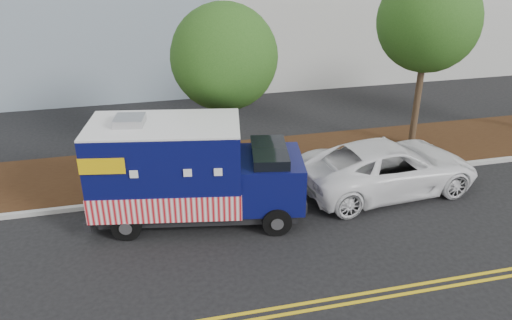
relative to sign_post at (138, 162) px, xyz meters
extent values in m
plane|color=black|center=(2.51, -2.04, -1.20)|extent=(120.00, 120.00, 0.00)
cube|color=#9E9E99|center=(2.51, -0.64, -1.12)|extent=(120.00, 0.18, 0.15)
cube|color=black|center=(2.51, 1.46, -1.12)|extent=(120.00, 4.00, 0.15)
cube|color=gold|center=(2.51, -6.49, -1.19)|extent=(120.00, 0.10, 0.01)
cube|color=gold|center=(2.51, -6.74, -1.19)|extent=(120.00, 0.10, 0.01)
cylinder|color=#38281C|center=(3.18, 1.21, 0.45)|extent=(0.26, 0.26, 3.30)
sphere|color=#204B15|center=(3.18, 1.21, 3.02)|extent=(3.66, 3.66, 3.66)
cylinder|color=#38281C|center=(10.89, 1.46, 0.86)|extent=(0.26, 0.26, 4.13)
sphere|color=#204B15|center=(10.89, 1.46, 3.87)|extent=(3.79, 3.79, 3.79)
cube|color=#473828|center=(0.00, 0.00, 0.00)|extent=(0.06, 0.06, 2.40)
cube|color=black|center=(1.75, -2.00, -0.77)|extent=(6.03, 2.95, 0.29)
cube|color=#090C44|center=(0.84, -1.83, 0.66)|extent=(4.68, 3.10, 2.48)
cube|color=#B30B14|center=(0.84, -1.83, -0.22)|extent=(4.73, 3.17, 0.77)
cube|color=white|center=(0.84, -1.83, 1.92)|extent=(4.68, 3.10, 0.06)
cube|color=#B7B7BA|center=(-0.08, -1.67, 2.05)|extent=(0.96, 0.96, 0.23)
cube|color=#090C44|center=(3.88, -2.38, 0.09)|extent=(2.22, 2.51, 1.44)
cube|color=black|center=(3.83, -2.37, 0.78)|extent=(1.37, 2.16, 0.67)
cube|color=black|center=(4.82, -2.55, -0.40)|extent=(0.45, 2.05, 0.31)
cube|color=black|center=(-1.34, -1.44, -0.74)|extent=(0.59, 2.32, 0.29)
cube|color=#B7B7BA|center=(-1.31, -1.44, 0.71)|extent=(0.37, 1.83, 1.96)
cube|color=#B7B7BA|center=(1.36, -0.68, 0.71)|extent=(1.83, 0.37, 1.13)
cube|color=#E4B50C|center=(-0.90, -2.77, 1.22)|extent=(1.22, 0.24, 0.46)
cube|color=#E4B50C|center=(-0.47, -0.35, 1.22)|extent=(1.22, 0.24, 0.46)
cylinder|color=black|center=(3.80, -3.43, -0.77)|extent=(0.90, 0.44, 0.87)
cylinder|color=black|center=(4.17, -1.36, -0.77)|extent=(0.90, 0.44, 0.87)
cylinder|color=black|center=(-0.46, -2.67, -0.77)|extent=(0.90, 0.44, 0.87)
cylinder|color=black|center=(-0.09, -0.60, -0.77)|extent=(0.90, 0.44, 0.87)
imported|color=white|center=(8.20, -1.64, -0.34)|extent=(6.38, 3.37, 1.71)
camera|label=1|loc=(0.32, -15.35, 6.99)|focal=35.00mm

